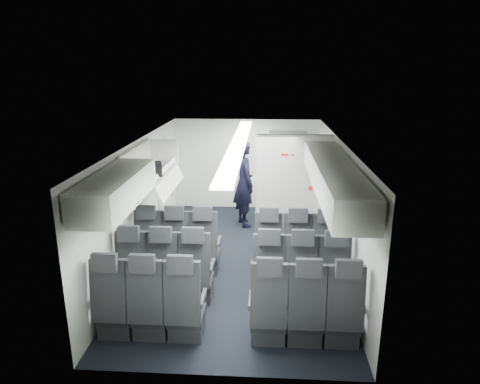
# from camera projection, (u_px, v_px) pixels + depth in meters

# --- Properties ---
(cabin_shell) EXTENTS (3.41, 6.01, 2.16)m
(cabin_shell) POSITION_uv_depth(u_px,v_px,m) (239.00, 200.00, 7.35)
(cabin_shell) COLOR black
(cabin_shell) RESTS_ON ground
(seat_row_front) EXTENTS (3.33, 0.56, 1.24)m
(seat_row_front) POSITION_uv_depth(u_px,v_px,m) (237.00, 251.00, 7.04)
(seat_row_front) COLOR black
(seat_row_front) RESTS_ON cabin_shell
(seat_row_mid) EXTENTS (3.33, 0.56, 1.24)m
(seat_row_mid) POSITION_uv_depth(u_px,v_px,m) (232.00, 277.00, 6.18)
(seat_row_mid) COLOR black
(seat_row_mid) RESTS_ON cabin_shell
(seat_row_rear) EXTENTS (3.33, 0.56, 1.24)m
(seat_row_rear) POSITION_uv_depth(u_px,v_px,m) (227.00, 311.00, 5.32)
(seat_row_rear) COLOR black
(seat_row_rear) RESTS_ON cabin_shell
(overhead_bin_left_rear) EXTENTS (0.53, 1.80, 0.40)m
(overhead_bin_left_rear) POSITION_uv_depth(u_px,v_px,m) (116.00, 190.00, 5.31)
(overhead_bin_left_rear) COLOR white
(overhead_bin_left_rear) RESTS_ON cabin_shell
(overhead_bin_left_front_open) EXTENTS (0.64, 1.70, 0.72)m
(overhead_bin_left_front_open) POSITION_uv_depth(u_px,v_px,m) (150.00, 167.00, 7.02)
(overhead_bin_left_front_open) COLOR #9E9E93
(overhead_bin_left_front_open) RESTS_ON cabin_shell
(overhead_bin_right_rear) EXTENTS (0.53, 1.80, 0.40)m
(overhead_bin_right_rear) POSITION_uv_depth(u_px,v_px,m) (344.00, 194.00, 5.14)
(overhead_bin_right_rear) COLOR white
(overhead_bin_right_rear) RESTS_ON cabin_shell
(overhead_bin_right_front) EXTENTS (0.53, 1.70, 0.40)m
(overhead_bin_right_front) POSITION_uv_depth(u_px,v_px,m) (325.00, 162.00, 6.82)
(overhead_bin_right_front) COLOR white
(overhead_bin_right_front) RESTS_ON cabin_shell
(bulkhead_partition) EXTENTS (1.40, 0.15, 2.13)m
(bulkhead_partition) POSITION_uv_depth(u_px,v_px,m) (293.00, 191.00, 8.07)
(bulkhead_partition) COLOR silver
(bulkhead_partition) RESTS_ON cabin_shell
(galley_unit) EXTENTS (0.85, 0.52, 1.90)m
(galley_unit) POSITION_uv_depth(u_px,v_px,m) (287.00, 173.00, 9.94)
(galley_unit) COLOR #939399
(galley_unit) RESTS_ON cabin_shell
(boarding_door) EXTENTS (0.12, 1.27, 1.86)m
(boarding_door) POSITION_uv_depth(u_px,v_px,m) (166.00, 184.00, 8.98)
(boarding_door) COLOR silver
(boarding_door) RESTS_ON cabin_shell
(flight_attendant) EXTENTS (0.67, 0.80, 1.86)m
(flight_attendant) POSITION_uv_depth(u_px,v_px,m) (244.00, 183.00, 9.11)
(flight_attendant) COLOR black
(flight_attendant) RESTS_ON ground
(carry_on_bag) EXTENTS (0.44, 0.36, 0.22)m
(carry_on_bag) POSITION_uv_depth(u_px,v_px,m) (150.00, 170.00, 6.70)
(carry_on_bag) COLOR black
(carry_on_bag) RESTS_ON overhead_bin_left_front_open
(papers) EXTENTS (0.22, 0.06, 0.15)m
(papers) POSITION_uv_depth(u_px,v_px,m) (253.00, 180.00, 9.03)
(papers) COLOR white
(papers) RESTS_ON flight_attendant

